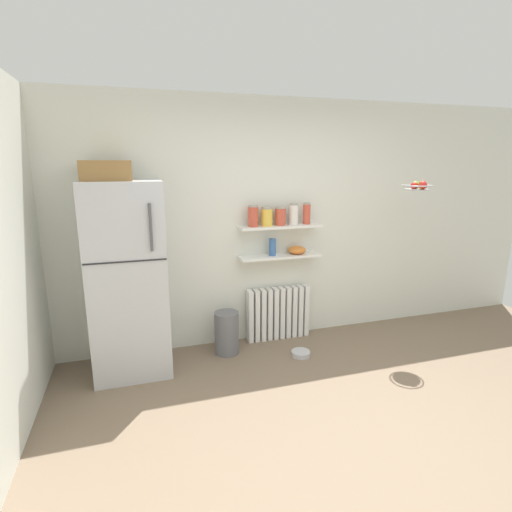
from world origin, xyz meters
name	(u,v)px	position (x,y,z in m)	size (l,w,h in m)	color
ground_plane	(326,412)	(0.00, 0.50, 0.00)	(7.04, 7.04, 0.00)	#7A6651
back_wall	(265,223)	(0.00, 2.05, 1.30)	(7.04, 0.10, 2.60)	silver
refrigerator	(127,276)	(-1.45, 1.68, 0.93)	(0.68, 0.67, 1.96)	#B7BABF
radiator	(278,313)	(0.12, 1.92, 0.29)	(0.71, 0.12, 0.59)	white
wall_shelf_lower	(280,256)	(0.12, 1.89, 0.96)	(0.89, 0.22, 0.03)	white
wall_shelf_upper	(280,226)	(0.12, 1.89, 1.28)	(0.89, 0.22, 0.03)	white
storage_jar_0	(253,216)	(-0.18, 1.89, 1.40)	(0.11, 0.11, 0.22)	#C64C38
storage_jar_1	(267,217)	(-0.03, 1.89, 1.39)	(0.12, 0.12, 0.20)	yellow
storage_jar_2	(280,216)	(0.12, 1.89, 1.39)	(0.11, 0.11, 0.20)	#C64C38
storage_jar_3	(294,214)	(0.27, 1.89, 1.41)	(0.10, 0.10, 0.23)	silver
storage_jar_4	(307,213)	(0.42, 1.89, 1.41)	(0.08, 0.08, 0.23)	#C64C38
vase	(272,247)	(0.03, 1.89, 1.06)	(0.07, 0.07, 0.18)	#38609E
shelf_bowl	(297,250)	(0.31, 1.89, 1.01)	(0.19, 0.19, 0.09)	orange
trash_bin	(227,333)	(-0.52, 1.73, 0.22)	(0.25, 0.25, 0.45)	slate
pet_food_bowl	(301,353)	(0.19, 1.43, 0.03)	(0.19, 0.19, 0.05)	#B7B7BC
hanging_fruit_basket	(418,186)	(1.42, 1.40, 1.71)	(0.30, 0.30, 0.10)	#B2B2B7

